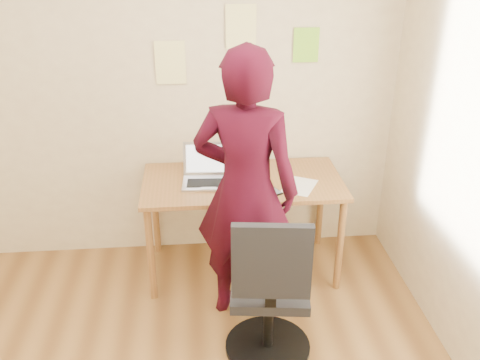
{
  "coord_description": "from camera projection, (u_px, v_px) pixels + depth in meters",
  "views": [
    {
      "loc": [
        0.26,
        -1.98,
        2.37
      ],
      "look_at": [
        0.53,
        0.95,
        0.95
      ],
      "focal_mm": 40.0,
      "sensor_mm": 36.0,
      "label": 1
    }
  ],
  "objects": [
    {
      "name": "laptop",
      "position": [
        207.0,
        174.0,
        3.71
      ],
      "size": [
        0.36,
        0.32,
        0.25
      ],
      "rotation": [
        0.0,
        0.0,
        -0.06
      ],
      "color": "#A9A9B0",
      "rests_on": "desk"
    },
    {
      "name": "person",
      "position": [
        246.0,
        191.0,
        3.25
      ],
      "size": [
        0.76,
        0.62,
        1.8
      ],
      "primitive_type": "imported",
      "rotation": [
        0.0,
        0.0,
        2.81
      ],
      "color": "#310614",
      "rests_on": "ground"
    },
    {
      "name": "wall_note_right",
      "position": [
        306.0,
        45.0,
        3.74
      ],
      "size": [
        0.18,
        0.0,
        0.24
      ],
      "primitive_type": "cube",
      "color": "#8ADC31",
      "rests_on": "room"
    },
    {
      "name": "room",
      "position": [
        133.0,
        197.0,
        2.2
      ],
      "size": [
        3.58,
        3.58,
        2.78
      ],
      "color": "brown",
      "rests_on": "ground"
    },
    {
      "name": "desk",
      "position": [
        243.0,
        191.0,
        3.79
      ],
      "size": [
        1.4,
        0.7,
        0.74
      ],
      "color": "olive",
      "rests_on": "ground"
    },
    {
      "name": "wall_note_mid",
      "position": [
        241.0,
        27.0,
        3.64
      ],
      "size": [
        0.21,
        0.0,
        0.3
      ],
      "primitive_type": "cube",
      "color": "#F9F295",
      "rests_on": "room"
    },
    {
      "name": "phone",
      "position": [
        275.0,
        191.0,
        3.58
      ],
      "size": [
        0.1,
        0.12,
        0.01
      ],
      "rotation": [
        0.0,
        0.0,
        0.44
      ],
      "color": "black",
      "rests_on": "desk"
    },
    {
      "name": "office_chair",
      "position": [
        269.0,
        299.0,
        3.06
      ],
      "size": [
        0.52,
        0.52,
        1.0
      ],
      "rotation": [
        0.0,
        0.0,
        -0.12
      ],
      "color": "black",
      "rests_on": "ground"
    },
    {
      "name": "paper_sheet",
      "position": [
        300.0,
        186.0,
        3.66
      ],
      "size": [
        0.3,
        0.33,
        0.0
      ],
      "primitive_type": "cube",
      "rotation": [
        0.0,
        0.0,
        -0.49
      ],
      "color": "white",
      "rests_on": "desk"
    },
    {
      "name": "wall_note_left",
      "position": [
        170.0,
        63.0,
        3.7
      ],
      "size": [
        0.21,
        0.0,
        0.3
      ],
      "primitive_type": "cube",
      "color": "#F9F295",
      "rests_on": "room"
    }
  ]
}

